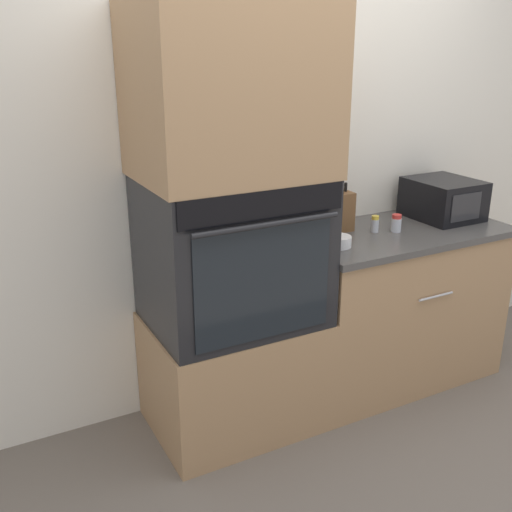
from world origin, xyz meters
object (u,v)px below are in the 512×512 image
Objects in this scene: wall_oven at (233,251)px; bowl at (338,241)px; microwave at (443,199)px; condiment_jar_near at (396,223)px; condiment_jar_back at (375,224)px; condiment_jar_mid at (311,224)px; knife_block at (341,211)px; condiment_jar_far at (330,233)px.

bowl is (0.52, -0.08, -0.01)m from wall_oven.
microwave is 4.08× the size of condiment_jar_near.
condiment_jar_near is at bearing -25.31° from condiment_jar_back.
condiment_jar_mid is 1.11× the size of condiment_jar_back.
wall_oven reaches higher than condiment_jar_mid.
microwave is at bearing 11.93° from condiment_jar_near.
wall_oven is 0.71m from knife_block.
bowl is 1.37× the size of condiment_jar_near.
condiment_jar_near is 0.95× the size of condiment_jar_mid.
condiment_jar_mid is 0.34m from condiment_jar_back.
wall_oven is 10.56× the size of condiment_jar_far.
condiment_jar_far is (0.02, 0.10, 0.01)m from bowl.
condiment_jar_near reaches higher than bowl.
condiment_jar_mid is (0.00, 0.25, 0.02)m from bowl.
knife_block is at bearing 39.41° from condiment_jar_far.
bowl is 0.11m from condiment_jar_far.
bowl is at bearing -8.93° from wall_oven.
condiment_jar_back reaches higher than bowl.
wall_oven is 2.05× the size of microwave.
condiment_jar_near is 0.11m from condiment_jar_back.
condiment_jar_mid is 0.15m from condiment_jar_far.
condiment_jar_mid is at bearing 154.81° from condiment_jar_near.
condiment_jar_back is at bearing 154.69° from condiment_jar_near.
wall_oven reaches higher than bowl.
condiment_jar_back is at bearing -175.82° from microwave.
condiment_jar_far is at bearing 77.17° from bowl.
wall_oven is 6.09× the size of bowl.
condiment_jar_mid is at bearing 98.95° from condiment_jar_far.
wall_oven is at bearing -177.67° from condiment_jar_far.
knife_block is 2.57× the size of condiment_jar_mid.
microwave is 0.64m from knife_block.
wall_oven is at bearing -162.53° from condiment_jar_mid.
condiment_jar_near is at bearing -25.19° from condiment_jar_mid.
microwave is at bearing -7.40° from knife_block.
bowl is 0.41m from condiment_jar_near.
condiment_jar_near is 0.39m from condiment_jar_far.
condiment_jar_near is 1.26× the size of condiment_jar_far.
condiment_jar_back is (0.30, -0.14, -0.00)m from condiment_jar_mid.
wall_oven is 8.88× the size of condiment_jar_back.
condiment_jar_mid is at bearing 154.85° from condiment_jar_back.
bowl is 1.73× the size of condiment_jar_far.
condiment_jar_mid reaches higher than condiment_jar_near.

